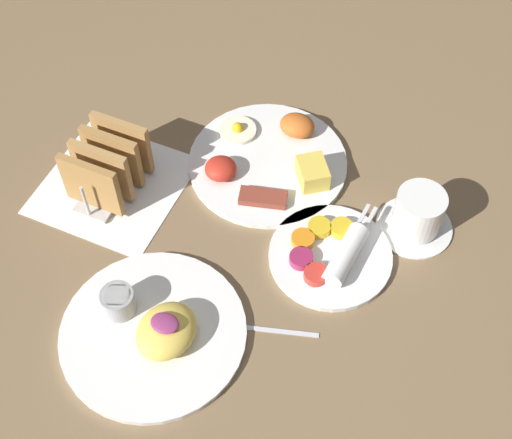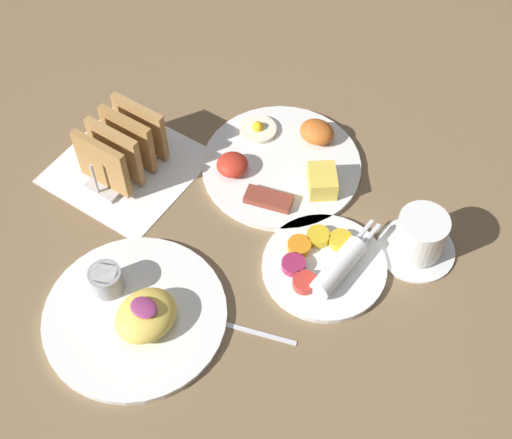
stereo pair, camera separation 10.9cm
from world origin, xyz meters
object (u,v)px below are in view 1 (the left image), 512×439
at_px(plate_breakfast, 270,160).
at_px(coffee_cup, 418,214).
at_px(plate_foreground, 153,329).
at_px(plate_condiments, 331,254).
at_px(toast_rack, 108,165).

relative_size(plate_breakfast, coffee_cup, 2.21).
bearing_deg(plate_foreground, plate_condiments, 50.17).
xyz_separation_m(plate_condiments, toast_rack, (-0.38, -0.01, 0.04)).
distance_m(plate_breakfast, plate_condiments, 0.21).
height_order(plate_foreground, coffee_cup, coffee_cup).
relative_size(plate_foreground, toast_rack, 1.80).
bearing_deg(coffee_cup, plate_condiments, -133.55).
relative_size(plate_condiments, plate_foreground, 0.73).
xyz_separation_m(plate_foreground, toast_rack, (-0.19, 0.21, 0.04)).
relative_size(plate_breakfast, toast_rack, 1.79).
bearing_deg(plate_foreground, coffee_cup, 48.92).
relative_size(plate_condiments, coffee_cup, 1.62).
bearing_deg(plate_breakfast, toast_rack, -146.18).
height_order(plate_foreground, toast_rack, toast_rack).
bearing_deg(coffee_cup, plate_foreground, -131.08).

